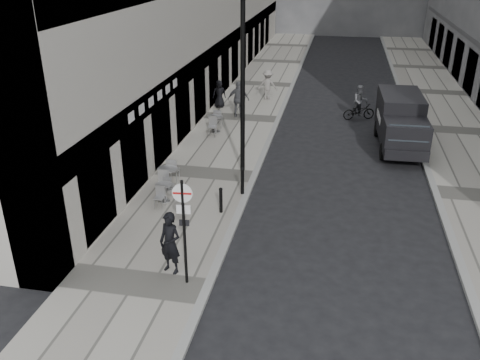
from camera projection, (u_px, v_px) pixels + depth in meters
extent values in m
cube|color=#A5A195|center=(241.00, 118.00, 27.64)|extent=(4.00, 60.00, 0.12)
cube|color=#A5A195|center=(454.00, 131.00, 25.70)|extent=(4.00, 60.00, 0.12)
imported|color=black|center=(170.00, 243.00, 14.10)|extent=(0.78, 0.64, 1.84)
cylinder|color=black|center=(184.00, 234.00, 13.35)|extent=(0.08, 0.08, 3.08)
cylinder|color=white|center=(182.00, 193.00, 12.86)|extent=(0.53, 0.08, 0.53)
cube|color=#B21414|center=(182.00, 193.00, 12.84)|extent=(0.48, 0.06, 0.05)
cube|color=white|center=(184.00, 209.00, 13.08)|extent=(0.37, 0.06, 0.25)
cylinder|color=black|center=(243.00, 88.00, 19.66)|extent=(0.18, 0.18, 6.86)
cylinder|color=black|center=(221.00, 201.00, 17.51)|extent=(0.12, 0.12, 0.88)
cylinder|color=black|center=(242.00, 182.00, 18.83)|extent=(0.13, 0.13, 0.97)
cylinder|color=black|center=(383.00, 152.00, 22.25)|extent=(0.28, 0.75, 0.74)
cylinder|color=black|center=(422.00, 154.00, 22.01)|extent=(0.28, 0.75, 0.74)
cylinder|color=black|center=(378.00, 129.00, 25.09)|extent=(0.28, 0.75, 0.74)
cylinder|color=black|center=(412.00, 130.00, 24.85)|extent=(0.28, 0.75, 0.74)
cube|color=black|center=(399.00, 113.00, 23.85)|extent=(1.97, 3.41, 1.86)
cube|color=black|center=(405.00, 136.00, 21.72)|extent=(1.92, 1.74, 1.30)
cube|color=#1E2328|center=(409.00, 133.00, 20.93)|extent=(1.64, 0.38, 0.69)
imported|color=black|center=(359.00, 111.00, 27.45)|extent=(1.85, 1.18, 0.92)
imported|color=#56575B|center=(360.00, 101.00, 27.22)|extent=(1.02, 0.91, 1.73)
imported|color=#535458|center=(239.00, 99.00, 27.26)|extent=(1.17, 0.53, 1.96)
imported|color=gray|center=(268.00, 85.00, 30.51)|extent=(1.17, 0.70, 1.78)
imported|color=black|center=(219.00, 94.00, 29.02)|extent=(0.89, 0.74, 1.57)
cylinder|color=#ADADAF|center=(165.00, 201.00, 18.45)|extent=(0.39, 0.39, 0.03)
cylinder|color=#ADADAF|center=(164.00, 193.00, 18.32)|extent=(0.05, 0.05, 0.65)
cylinder|color=#ADADAF|center=(164.00, 185.00, 18.18)|extent=(0.62, 0.62, 0.03)
cylinder|color=silver|center=(169.00, 188.00, 19.43)|extent=(0.48, 0.48, 0.03)
cylinder|color=silver|center=(168.00, 179.00, 19.26)|extent=(0.07, 0.07, 0.81)
cylinder|color=silver|center=(168.00, 169.00, 19.09)|extent=(0.76, 0.76, 0.03)
cylinder|color=#A8A8AB|center=(216.00, 132.00, 25.40)|extent=(0.47, 0.47, 0.03)
cylinder|color=#A8A8AB|center=(215.00, 124.00, 25.23)|extent=(0.06, 0.06, 0.80)
cylinder|color=#A8A8AB|center=(215.00, 116.00, 25.07)|extent=(0.75, 0.75, 0.03)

